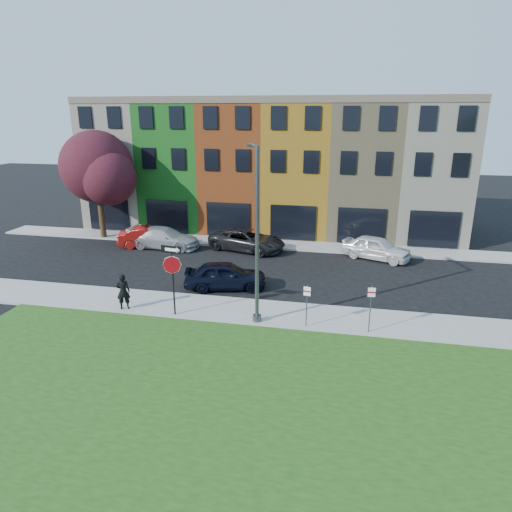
% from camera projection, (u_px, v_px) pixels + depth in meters
% --- Properties ---
extents(ground, '(120.00, 120.00, 0.00)m').
position_uv_depth(ground, '(244.00, 343.00, 19.46)').
color(ground, black).
rests_on(ground, ground).
extents(sidewalk_near, '(40.00, 3.00, 0.12)m').
position_uv_depth(sidewalk_near, '(299.00, 316.00, 21.86)').
color(sidewalk_near, gray).
rests_on(sidewalk_near, ground).
extents(sidewalk_far, '(40.00, 2.40, 0.12)m').
position_uv_depth(sidewalk_far, '(251.00, 243.00, 34.02)').
color(sidewalk_far, gray).
rests_on(sidewalk_far, ground).
extents(grass_park, '(40.00, 16.00, 0.10)m').
position_uv_depth(grass_park, '(482.00, 476.00, 12.30)').
color(grass_park, '#214313').
rests_on(grass_park, ground).
extents(rowhouse_block, '(30.00, 10.12, 10.00)m').
position_uv_depth(rowhouse_block, '(272.00, 167.00, 38.20)').
color(rowhouse_block, beige).
rests_on(rowhouse_block, ground).
extents(stop_sign, '(1.04, 0.20, 3.43)m').
position_uv_depth(stop_sign, '(172.00, 266.00, 21.19)').
color(stop_sign, black).
rests_on(stop_sign, sidewalk_near).
extents(man, '(0.94, 0.86, 1.81)m').
position_uv_depth(man, '(123.00, 292.00, 22.29)').
color(man, black).
rests_on(man, sidewalk_near).
extents(sedan_near, '(3.87, 5.34, 1.54)m').
position_uv_depth(sedan_near, '(225.00, 275.00, 25.24)').
color(sedan_near, black).
rests_on(sedan_near, ground).
extents(parked_car_red, '(4.24, 5.40, 1.47)m').
position_uv_depth(parked_car_red, '(150.00, 237.00, 33.13)').
color(parked_car_red, maroon).
rests_on(parked_car_red, ground).
extents(parked_car_silver, '(2.58, 5.33, 1.49)m').
position_uv_depth(parked_car_silver, '(165.00, 238.00, 32.78)').
color(parked_car_silver, '#A7A8AC').
rests_on(parked_car_silver, ground).
extents(parked_car_dark, '(5.21, 6.67, 1.51)m').
position_uv_depth(parked_car_dark, '(247.00, 240.00, 32.21)').
color(parked_car_dark, black).
rests_on(parked_car_dark, ground).
extents(parked_car_white, '(4.99, 5.80, 1.54)m').
position_uv_depth(parked_car_white, '(376.00, 248.00, 30.30)').
color(parked_car_white, silver).
rests_on(parked_car_white, ground).
extents(street_lamp, '(1.13, 2.47, 7.99)m').
position_uv_depth(street_lamp, '(256.00, 236.00, 20.21)').
color(street_lamp, '#494B4E').
rests_on(street_lamp, sidewalk_near).
extents(parking_sign_a, '(0.32, 0.11, 1.99)m').
position_uv_depth(parking_sign_a, '(307.00, 301.00, 20.33)').
color(parking_sign_a, '#494B4E').
rests_on(parking_sign_a, sidewalk_near).
extents(parking_sign_b, '(0.32, 0.09, 2.20)m').
position_uv_depth(parking_sign_b, '(371.00, 303.00, 19.76)').
color(parking_sign_b, '#494B4E').
rests_on(parking_sign_b, sidewalk_near).
extents(tree_purple, '(6.40, 5.60, 8.05)m').
position_uv_depth(tree_purple, '(98.00, 169.00, 33.93)').
color(tree_purple, '#311F10').
rests_on(tree_purple, sidewalk_far).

